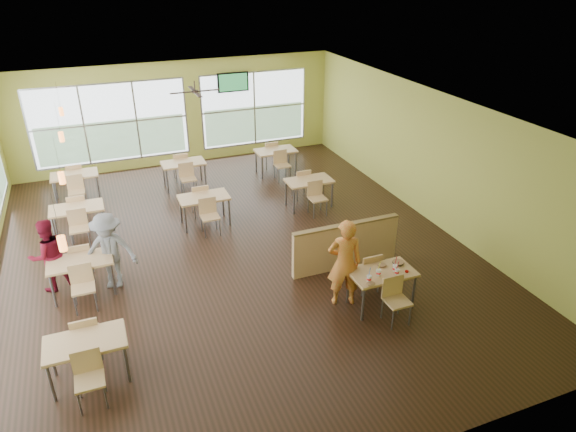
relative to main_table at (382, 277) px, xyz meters
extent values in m
plane|color=black|center=(-2.00, 3.00, -0.63)|extent=(12.00, 12.00, 0.00)
plane|color=white|center=(-2.00, 3.00, 2.57)|extent=(12.00, 12.00, 0.00)
cube|color=#B5B649|center=(-2.00, 9.00, 0.97)|extent=(10.00, 0.04, 3.20)
cube|color=#B5B649|center=(-2.00, -3.00, 0.97)|extent=(10.00, 0.04, 3.20)
cube|color=#B5B649|center=(3.00, 3.00, 0.97)|extent=(0.04, 12.00, 3.20)
cube|color=white|center=(-4.00, 8.98, 0.89)|extent=(4.50, 0.02, 2.35)
cube|color=white|center=(0.50, 8.98, 0.89)|extent=(3.50, 0.02, 2.35)
cube|color=#B7BABC|center=(-1.75, 8.97, -0.28)|extent=(8.00, 0.04, 0.05)
cube|color=tan|center=(0.00, 0.00, 0.10)|extent=(1.20, 0.70, 0.04)
cube|color=olive|center=(0.00, 0.00, 0.07)|extent=(1.22, 0.71, 0.01)
cylinder|color=slate|center=(-0.54, -0.29, -0.28)|extent=(0.05, 0.05, 0.71)
cylinder|color=slate|center=(0.54, -0.29, -0.28)|extent=(0.05, 0.05, 0.71)
cylinder|color=slate|center=(-0.54, 0.29, -0.28)|extent=(0.05, 0.05, 0.71)
cylinder|color=slate|center=(0.54, 0.29, -0.28)|extent=(0.05, 0.05, 0.71)
cube|color=tan|center=(0.00, 0.55, -0.18)|extent=(0.42, 0.42, 0.04)
cube|color=tan|center=(0.00, 0.74, 0.04)|extent=(0.42, 0.04, 0.40)
cube|color=tan|center=(0.00, -0.55, -0.18)|extent=(0.42, 0.42, 0.04)
cube|color=tan|center=(0.00, -0.74, 0.04)|extent=(0.42, 0.04, 0.40)
cube|color=tan|center=(0.00, 1.45, -0.13)|extent=(2.40, 0.12, 1.00)
cube|color=olive|center=(0.00, 1.45, 0.39)|extent=(2.40, 0.14, 0.04)
cube|color=tan|center=(-5.20, 0.00, 0.10)|extent=(1.20, 0.70, 0.04)
cube|color=olive|center=(-5.20, 0.00, 0.07)|extent=(1.22, 0.71, 0.01)
cylinder|color=slate|center=(-5.74, -0.29, -0.28)|extent=(0.05, 0.05, 0.71)
cylinder|color=slate|center=(-4.66, -0.29, -0.28)|extent=(0.05, 0.05, 0.71)
cylinder|color=slate|center=(-5.74, 0.29, -0.28)|extent=(0.05, 0.05, 0.71)
cylinder|color=slate|center=(-4.66, 0.29, -0.28)|extent=(0.05, 0.05, 0.71)
cube|color=tan|center=(-5.20, 0.55, -0.18)|extent=(0.42, 0.42, 0.04)
cube|color=tan|center=(-5.20, 0.74, 0.04)|extent=(0.42, 0.04, 0.40)
cube|color=tan|center=(-5.20, -0.55, -0.18)|extent=(0.42, 0.42, 0.04)
cube|color=tan|center=(-5.20, -0.74, 0.04)|extent=(0.42, 0.04, 0.40)
cube|color=tan|center=(-5.20, 2.50, 0.10)|extent=(1.20, 0.70, 0.04)
cube|color=olive|center=(-5.20, 2.50, 0.07)|extent=(1.22, 0.71, 0.01)
cylinder|color=slate|center=(-5.74, 2.21, -0.28)|extent=(0.05, 0.05, 0.71)
cylinder|color=slate|center=(-4.66, 2.21, -0.28)|extent=(0.05, 0.05, 0.71)
cylinder|color=slate|center=(-5.74, 2.79, -0.28)|extent=(0.05, 0.05, 0.71)
cylinder|color=slate|center=(-4.66, 2.79, -0.28)|extent=(0.05, 0.05, 0.71)
cube|color=tan|center=(-5.20, 3.05, -0.18)|extent=(0.42, 0.42, 0.04)
cube|color=tan|center=(-5.20, 3.24, 0.04)|extent=(0.42, 0.04, 0.40)
cube|color=tan|center=(-5.20, 1.95, -0.18)|extent=(0.42, 0.42, 0.04)
cube|color=tan|center=(-5.20, 1.76, 0.04)|extent=(0.42, 0.04, 0.40)
cube|color=tan|center=(-5.20, 5.00, 0.10)|extent=(1.20, 0.70, 0.04)
cube|color=olive|center=(-5.20, 5.00, 0.07)|extent=(1.22, 0.71, 0.01)
cylinder|color=slate|center=(-5.74, 4.71, -0.28)|extent=(0.05, 0.05, 0.71)
cylinder|color=slate|center=(-4.66, 4.71, -0.28)|extent=(0.05, 0.05, 0.71)
cylinder|color=slate|center=(-5.74, 5.29, -0.28)|extent=(0.05, 0.05, 0.71)
cylinder|color=slate|center=(-4.66, 5.29, -0.28)|extent=(0.05, 0.05, 0.71)
cube|color=tan|center=(-5.20, 5.55, -0.18)|extent=(0.42, 0.42, 0.04)
cube|color=tan|center=(-5.20, 5.74, 0.04)|extent=(0.42, 0.04, 0.40)
cube|color=tan|center=(-5.20, 4.45, -0.18)|extent=(0.42, 0.42, 0.04)
cube|color=tan|center=(-5.20, 4.26, 0.04)|extent=(0.42, 0.04, 0.40)
cube|color=tan|center=(-5.20, 7.20, 0.10)|extent=(1.20, 0.70, 0.04)
cube|color=olive|center=(-5.20, 7.20, 0.07)|extent=(1.22, 0.71, 0.01)
cylinder|color=slate|center=(-5.74, 6.91, -0.28)|extent=(0.05, 0.05, 0.71)
cylinder|color=slate|center=(-4.66, 6.91, -0.28)|extent=(0.05, 0.05, 0.71)
cylinder|color=slate|center=(-5.74, 7.49, -0.28)|extent=(0.05, 0.05, 0.71)
cylinder|color=slate|center=(-4.66, 7.49, -0.28)|extent=(0.05, 0.05, 0.71)
cube|color=tan|center=(-5.20, 7.75, -0.18)|extent=(0.42, 0.42, 0.04)
cube|color=tan|center=(-5.20, 7.94, 0.04)|extent=(0.42, 0.04, 0.40)
cube|color=tan|center=(-5.20, 6.65, -0.18)|extent=(0.42, 0.42, 0.04)
cube|color=tan|center=(-5.20, 6.46, 0.04)|extent=(0.42, 0.04, 0.40)
cube|color=tan|center=(-2.30, 4.50, 0.10)|extent=(1.20, 0.70, 0.04)
cube|color=olive|center=(-2.30, 4.50, 0.07)|extent=(1.22, 0.71, 0.01)
cylinder|color=slate|center=(-2.84, 4.21, -0.28)|extent=(0.05, 0.05, 0.71)
cylinder|color=slate|center=(-1.76, 4.21, -0.28)|extent=(0.05, 0.05, 0.71)
cylinder|color=slate|center=(-2.84, 4.79, -0.28)|extent=(0.05, 0.05, 0.71)
cylinder|color=slate|center=(-1.76, 4.79, -0.28)|extent=(0.05, 0.05, 0.71)
cube|color=tan|center=(-2.30, 5.05, -0.18)|extent=(0.42, 0.42, 0.04)
cube|color=tan|center=(-2.30, 5.24, 0.04)|extent=(0.42, 0.04, 0.40)
cube|color=tan|center=(-2.30, 3.95, -0.18)|extent=(0.42, 0.42, 0.04)
cube|color=tan|center=(-2.30, 3.76, 0.04)|extent=(0.42, 0.04, 0.40)
cube|color=tan|center=(-2.30, 7.00, 0.10)|extent=(1.20, 0.70, 0.04)
cube|color=olive|center=(-2.30, 7.00, 0.07)|extent=(1.22, 0.71, 0.01)
cylinder|color=slate|center=(-2.84, 6.71, -0.28)|extent=(0.05, 0.05, 0.71)
cylinder|color=slate|center=(-1.76, 6.71, -0.28)|extent=(0.05, 0.05, 0.71)
cylinder|color=slate|center=(-2.84, 7.29, -0.28)|extent=(0.05, 0.05, 0.71)
cylinder|color=slate|center=(-1.76, 7.29, -0.28)|extent=(0.05, 0.05, 0.71)
cube|color=tan|center=(-2.30, 7.55, -0.18)|extent=(0.42, 0.42, 0.04)
cube|color=tan|center=(-2.30, 7.74, 0.04)|extent=(0.42, 0.04, 0.40)
cube|color=tan|center=(-2.30, 6.45, -0.18)|extent=(0.42, 0.42, 0.04)
cube|color=tan|center=(-2.30, 6.26, 0.04)|extent=(0.42, 0.04, 0.40)
cube|color=tan|center=(0.50, 4.50, 0.10)|extent=(1.20, 0.70, 0.04)
cube|color=olive|center=(0.50, 4.50, 0.07)|extent=(1.22, 0.71, 0.01)
cylinder|color=slate|center=(-0.04, 4.21, -0.28)|extent=(0.05, 0.05, 0.71)
cylinder|color=slate|center=(1.04, 4.21, -0.28)|extent=(0.05, 0.05, 0.71)
cylinder|color=slate|center=(-0.04, 4.79, -0.28)|extent=(0.05, 0.05, 0.71)
cylinder|color=slate|center=(1.04, 4.79, -0.28)|extent=(0.05, 0.05, 0.71)
cube|color=tan|center=(0.50, 5.05, -0.18)|extent=(0.42, 0.42, 0.04)
cube|color=tan|center=(0.50, 5.24, 0.04)|extent=(0.42, 0.04, 0.40)
cube|color=tan|center=(0.50, 3.95, -0.18)|extent=(0.42, 0.42, 0.04)
cube|color=tan|center=(0.50, 3.76, 0.04)|extent=(0.42, 0.04, 0.40)
cube|color=tan|center=(0.50, 7.00, 0.10)|extent=(1.20, 0.70, 0.04)
cube|color=olive|center=(0.50, 7.00, 0.07)|extent=(1.22, 0.71, 0.01)
cylinder|color=slate|center=(-0.04, 6.71, -0.28)|extent=(0.05, 0.05, 0.71)
cylinder|color=slate|center=(1.04, 6.71, -0.28)|extent=(0.05, 0.05, 0.71)
cylinder|color=slate|center=(-0.04, 7.29, -0.28)|extent=(0.05, 0.05, 0.71)
cylinder|color=slate|center=(1.04, 7.29, -0.28)|extent=(0.05, 0.05, 0.71)
cube|color=tan|center=(0.50, 7.55, -0.18)|extent=(0.42, 0.42, 0.04)
cube|color=tan|center=(0.50, 7.74, 0.04)|extent=(0.42, 0.04, 0.40)
cube|color=tan|center=(0.50, 6.45, -0.18)|extent=(0.42, 0.42, 0.04)
cube|color=tan|center=(0.50, 6.26, 0.04)|extent=(0.42, 0.04, 0.40)
cylinder|color=#2D2119|center=(-5.20, 0.00, 2.22)|extent=(0.01, 0.01, 0.70)
cylinder|color=orange|center=(-5.20, 0.00, 1.82)|extent=(0.11, 0.11, 0.22)
cylinder|color=#2D2119|center=(-5.20, 2.50, 2.22)|extent=(0.01, 0.01, 0.70)
cylinder|color=orange|center=(-5.20, 2.50, 1.82)|extent=(0.11, 0.11, 0.22)
cylinder|color=#2D2119|center=(-5.20, 5.00, 2.22)|extent=(0.01, 0.01, 0.70)
cylinder|color=orange|center=(-5.20, 5.00, 1.82)|extent=(0.11, 0.11, 0.22)
cylinder|color=#2D2119|center=(-5.20, 7.20, 2.22)|extent=(0.01, 0.01, 0.70)
cylinder|color=orange|center=(-5.20, 7.20, 1.82)|extent=(0.11, 0.11, 0.22)
cylinder|color=#2D2119|center=(-2.00, 6.00, 2.45)|extent=(0.03, 0.03, 0.24)
cylinder|color=#2D2119|center=(-2.00, 6.00, 2.31)|extent=(0.16, 0.16, 0.06)
cube|color=#2D2119|center=(-1.65, 6.00, 2.31)|extent=(0.55, 0.10, 0.01)
cube|color=#2D2119|center=(-2.00, 6.35, 2.31)|extent=(0.10, 0.55, 0.01)
cube|color=#2D2119|center=(-2.35, 6.00, 2.31)|extent=(0.55, 0.10, 0.01)
cube|color=#2D2119|center=(-2.00, 5.65, 2.31)|extent=(0.10, 0.55, 0.01)
cube|color=black|center=(-0.20, 8.90, 1.82)|extent=(1.00, 0.06, 0.60)
cube|color=#2A7E43|center=(-0.20, 8.87, 1.82)|extent=(0.90, 0.01, 0.52)
imported|color=red|center=(-0.62, 0.34, 0.26)|extent=(0.74, 0.59, 1.77)
imported|color=maroon|center=(-5.75, 2.90, 0.12)|extent=(0.89, 0.80, 1.51)
imported|color=slate|center=(-4.64, 2.54, 0.17)|extent=(1.17, 0.87, 1.61)
cone|color=white|center=(-0.40, -0.20, 0.18)|extent=(0.09, 0.09, 0.12)
cylinder|color=red|center=(-0.40, -0.20, 0.18)|extent=(0.08, 0.08, 0.04)
cylinder|color=white|center=(-0.40, -0.20, 0.25)|extent=(0.09, 0.09, 0.01)
cylinder|color=blue|center=(-0.40, -0.20, 0.35)|extent=(0.01, 0.06, 0.22)
cone|color=white|center=(-0.14, -0.09, 0.18)|extent=(0.09, 0.09, 0.12)
cylinder|color=red|center=(-0.14, -0.09, 0.18)|extent=(0.08, 0.08, 0.03)
cylinder|color=white|center=(-0.14, -0.09, 0.24)|extent=(0.09, 0.09, 0.01)
cylinder|color=#F7FF23|center=(-0.14, -0.09, 0.34)|extent=(0.03, 0.05, 0.21)
cone|color=white|center=(0.18, -0.19, 0.18)|extent=(0.09, 0.09, 0.11)
cylinder|color=red|center=(0.18, -0.19, 0.18)|extent=(0.08, 0.08, 0.03)
cylinder|color=white|center=(0.18, -0.19, 0.24)|extent=(0.09, 0.09, 0.01)
cylinder|color=red|center=(0.18, -0.19, 0.34)|extent=(0.02, 0.05, 0.21)
cone|color=white|center=(0.21, -0.08, 0.18)|extent=(0.10, 0.10, 0.13)
cylinder|color=red|center=(0.21, -0.08, 0.19)|extent=(0.09, 0.09, 0.04)
cylinder|color=white|center=(0.21, -0.08, 0.25)|extent=(0.10, 0.10, 0.01)
cylinder|color=red|center=(0.21, -0.08, 0.36)|extent=(0.02, 0.06, 0.23)
cylinder|color=black|center=(0.41, 0.12, 0.12)|extent=(0.19, 0.19, 0.01)
torus|color=black|center=(0.41, 0.12, 0.16)|extent=(0.23, 0.23, 0.02)
cone|color=#9A734A|center=(0.41, 0.12, 0.15)|extent=(0.22, 0.22, 0.05)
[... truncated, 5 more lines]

